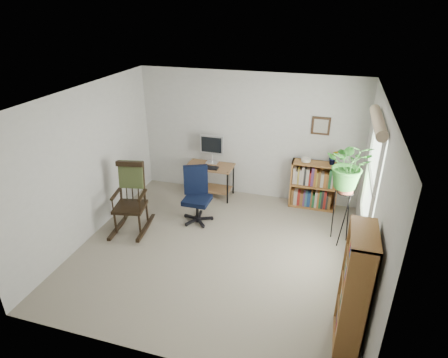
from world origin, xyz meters
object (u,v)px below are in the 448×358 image
(desk, at_px, (210,181))
(office_chair, at_px, (197,196))
(rocking_chair, at_px, (129,198))
(tall_bookshelf, at_px, (354,290))
(low_bookshelf, at_px, (314,185))

(desk, xyz_separation_m, office_chair, (0.09, -0.97, 0.17))
(rocking_chair, xyz_separation_m, tall_bookshelf, (3.48, -1.36, 0.14))
(desk, height_order, office_chair, office_chair)
(desk, distance_m, office_chair, 0.99)
(rocking_chair, bearing_deg, office_chair, 18.00)
(rocking_chair, height_order, low_bookshelf, rocking_chair)
(desk, xyz_separation_m, rocking_chair, (-0.89, -1.52, 0.26))
(desk, height_order, tall_bookshelf, tall_bookshelf)
(desk, xyz_separation_m, low_bookshelf, (1.97, 0.12, 0.12))
(office_chair, xyz_separation_m, rocking_chair, (-0.98, -0.55, 0.09))
(rocking_chair, relative_size, low_bookshelf, 1.32)
(office_chair, bearing_deg, rocking_chair, -174.64)
(tall_bookshelf, bearing_deg, desk, 131.93)
(desk, bearing_deg, rocking_chair, -120.23)
(desk, distance_m, low_bookshelf, 1.98)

